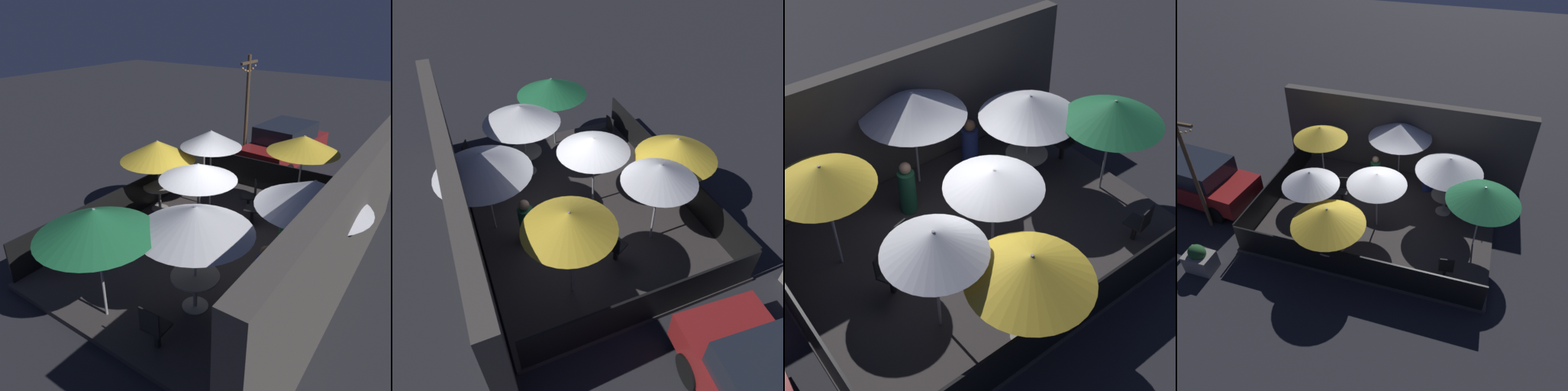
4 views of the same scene
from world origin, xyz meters
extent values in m
plane|color=#26262B|center=(0.00, 0.00, 0.00)|extent=(60.00, 60.00, 0.00)
cube|color=#383333|center=(0.00, 0.00, 0.06)|extent=(7.45, 5.46, 0.12)
cube|color=#4C4742|center=(0.00, 2.96, 1.47)|extent=(9.05, 0.36, 2.93)
cube|color=black|center=(0.00, -2.69, 0.59)|extent=(7.25, 0.05, 0.95)
cube|color=black|center=(-3.68, 0.00, 0.59)|extent=(0.05, 5.26, 0.95)
cylinder|color=#B2B2B7|center=(-0.76, -2.29, 1.14)|extent=(0.05, 0.05, 2.05)
cone|color=gold|center=(-0.76, -2.29, 1.89)|extent=(2.06, 2.06, 0.55)
cylinder|color=#B2B2B7|center=(2.02, 0.87, 1.21)|extent=(0.05, 0.05, 2.18)
cone|color=silver|center=(2.02, 0.87, 2.05)|extent=(2.13, 2.13, 0.49)
cylinder|color=#B2B2B7|center=(0.04, -0.41, 1.14)|extent=(0.05, 0.05, 2.05)
cone|color=silver|center=(0.04, -0.41, 1.98)|extent=(1.83, 1.83, 0.38)
cylinder|color=#B2B2B7|center=(-2.43, 1.15, 1.30)|extent=(0.05, 0.05, 2.36)
cone|color=gold|center=(-2.43, 1.15, 2.27)|extent=(1.85, 1.85, 0.43)
cylinder|color=#B2B2B7|center=(-1.75, -1.20, 1.26)|extent=(0.05, 0.05, 2.27)
cone|color=silver|center=(-1.75, -1.20, 2.17)|extent=(1.70, 1.70, 0.45)
cylinder|color=#B2B2B7|center=(0.08, 2.28, 1.28)|extent=(0.05, 0.05, 2.31)
cone|color=silver|center=(0.08, 2.28, 2.16)|extent=(2.24, 2.24, 0.54)
cylinder|color=#B2B2B7|center=(3.15, -0.38, 1.24)|extent=(0.05, 0.05, 2.25)
cone|color=#1E6B3D|center=(3.15, -0.38, 2.12)|extent=(2.10, 2.10, 0.50)
cylinder|color=#9E998E|center=(-0.76, -2.29, 0.13)|extent=(0.50, 0.50, 0.02)
cylinder|color=#9E998E|center=(-0.76, -2.29, 0.45)|extent=(0.08, 0.08, 0.67)
cylinder|color=#9E998E|center=(-0.76, -2.29, 0.81)|extent=(0.90, 0.90, 0.04)
cylinder|color=#9E998E|center=(2.02, 0.87, 0.13)|extent=(0.51, 0.51, 0.02)
cylinder|color=#9E998E|center=(2.02, 0.87, 0.47)|extent=(0.08, 0.08, 0.70)
cylinder|color=#9E998E|center=(2.02, 0.87, 0.84)|extent=(0.93, 0.93, 0.04)
cube|color=black|center=(-1.43, 0.33, 0.35)|extent=(0.10, 0.10, 0.46)
cube|color=black|center=(-1.43, 0.33, 0.60)|extent=(0.49, 0.49, 0.04)
cube|color=black|center=(-1.47, 0.50, 0.84)|extent=(0.40, 0.13, 0.44)
cube|color=black|center=(2.49, -1.88, 0.33)|extent=(0.09, 0.09, 0.43)
cube|color=black|center=(2.49, -1.88, 0.57)|extent=(0.46, 0.46, 0.04)
cube|color=black|center=(2.52, -2.06, 0.81)|extent=(0.40, 0.10, 0.44)
cube|color=black|center=(3.20, 0.91, 0.34)|extent=(0.08, 0.08, 0.43)
cube|color=black|center=(3.20, 0.91, 0.57)|extent=(0.41, 0.41, 0.04)
cube|color=black|center=(3.38, 0.92, 0.81)|extent=(0.04, 0.40, 0.44)
cube|color=black|center=(2.71, 2.32, 0.35)|extent=(0.11, 0.11, 0.47)
cube|color=black|center=(2.71, 2.32, 0.61)|extent=(0.53, 0.53, 0.04)
cube|color=black|center=(2.79, 2.48, 0.85)|extent=(0.37, 0.20, 0.44)
cube|color=black|center=(-2.03, -0.10, 0.35)|extent=(0.11, 0.11, 0.47)
cube|color=black|center=(-2.03, -0.10, 0.61)|extent=(0.55, 0.55, 0.04)
cube|color=black|center=(-2.12, 0.06, 0.85)|extent=(0.36, 0.23, 0.44)
cylinder|color=#236642|center=(-0.61, 1.61, 0.62)|extent=(0.47, 0.47, 1.01)
sphere|color=tan|center=(-0.61, 1.61, 1.25)|extent=(0.25, 0.25, 0.25)
cylinder|color=navy|center=(1.25, 1.92, 0.66)|extent=(0.50, 0.50, 1.09)
sphere|color=#9E704C|center=(1.25, 1.92, 1.34)|extent=(0.26, 0.26, 0.26)
camera|label=1|loc=(6.74, 4.13, 5.27)|focal=35.00mm
camera|label=2|loc=(-7.05, 2.70, 7.21)|focal=35.00mm
camera|label=3|loc=(-4.63, -6.04, 8.05)|focal=50.00mm
camera|label=4|loc=(2.62, -9.11, 8.77)|focal=35.00mm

